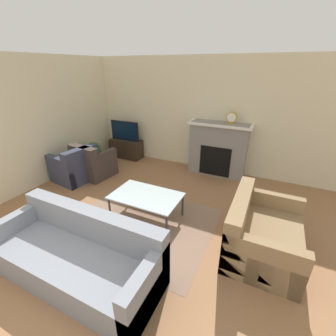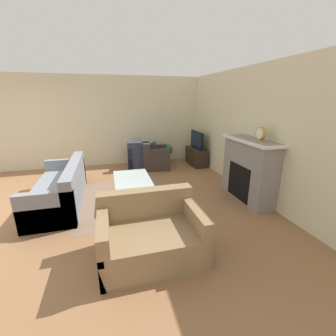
{
  "view_description": "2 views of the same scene",
  "coord_description": "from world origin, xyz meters",
  "px_view_note": "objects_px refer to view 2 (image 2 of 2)",
  "views": [
    {
      "loc": [
        1.89,
        -0.46,
        2.47
      ],
      "look_at": [
        0.38,
        2.68,
        0.87
      ],
      "focal_mm": 24.0,
      "sensor_mm": 36.0,
      "label": 1
    },
    {
      "loc": [
        4.56,
        1.9,
        2.05
      ],
      "look_at": [
        0.49,
        3.01,
        0.73
      ],
      "focal_mm": 24.0,
      "sensor_mm": 36.0,
      "label": 2
    }
  ],
  "objects_px": {
    "couch_sectional": "(61,190)",
    "armchair_by_window": "(142,157)",
    "potted_plant": "(167,151)",
    "armchair_accent": "(154,158)",
    "couch_loveseat": "(151,235)",
    "coffee_table": "(132,180)",
    "mantel_clock": "(261,134)",
    "tv": "(197,140)"
  },
  "relations": [
    {
      "from": "armchair_by_window",
      "to": "coffee_table",
      "type": "relative_size",
      "value": 0.79
    },
    {
      "from": "mantel_clock",
      "to": "couch_sectional",
      "type": "bearing_deg",
      "value": -105.37
    },
    {
      "from": "couch_sectional",
      "to": "armchair_accent",
      "type": "xyz_separation_m",
      "value": [
        -1.85,
        2.29,
        0.01
      ]
    },
    {
      "from": "potted_plant",
      "to": "tv",
      "type": "bearing_deg",
      "value": 65.07
    },
    {
      "from": "armchair_accent",
      "to": "couch_sectional",
      "type": "bearing_deg",
      "value": 135.15
    },
    {
      "from": "tv",
      "to": "potted_plant",
      "type": "relative_size",
      "value": 1.35
    },
    {
      "from": "armchair_by_window",
      "to": "potted_plant",
      "type": "bearing_deg",
      "value": -160.92
    },
    {
      "from": "coffee_table",
      "to": "potted_plant",
      "type": "distance_m",
      "value": 2.79
    },
    {
      "from": "tv",
      "to": "potted_plant",
      "type": "distance_m",
      "value": 1.03
    },
    {
      "from": "armchair_by_window",
      "to": "coffee_table",
      "type": "distance_m",
      "value": 2.31
    },
    {
      "from": "coffee_table",
      "to": "mantel_clock",
      "type": "bearing_deg",
      "value": 69.35
    },
    {
      "from": "couch_loveseat",
      "to": "potted_plant",
      "type": "xyz_separation_m",
      "value": [
        -4.28,
        1.36,
        0.11
      ]
    },
    {
      "from": "tv",
      "to": "coffee_table",
      "type": "xyz_separation_m",
      "value": [
        2.02,
        -2.25,
        -0.38
      ]
    },
    {
      "from": "couch_loveseat",
      "to": "armchair_by_window",
      "type": "xyz_separation_m",
      "value": [
        -4.1,
        0.52,
        0.01
      ]
    },
    {
      "from": "coffee_table",
      "to": "potted_plant",
      "type": "xyz_separation_m",
      "value": [
        -2.42,
        1.39,
        -0.02
      ]
    },
    {
      "from": "couch_sectional",
      "to": "potted_plant",
      "type": "relative_size",
      "value": 3.35
    },
    {
      "from": "couch_sectional",
      "to": "armchair_by_window",
      "type": "relative_size",
      "value": 2.35
    },
    {
      "from": "couch_sectional",
      "to": "armchair_accent",
      "type": "relative_size",
      "value": 2.5
    },
    {
      "from": "tv",
      "to": "armchair_accent",
      "type": "height_order",
      "value": "tv"
    },
    {
      "from": "couch_loveseat",
      "to": "coffee_table",
      "type": "relative_size",
      "value": 1.14
    },
    {
      "from": "armchair_by_window",
      "to": "mantel_clock",
      "type": "xyz_separation_m",
      "value": [
        3.11,
        1.77,
        1.11
      ]
    },
    {
      "from": "armchair_accent",
      "to": "potted_plant",
      "type": "bearing_deg",
      "value": -44.26
    },
    {
      "from": "potted_plant",
      "to": "armchair_by_window",
      "type": "bearing_deg",
      "value": -77.97
    },
    {
      "from": "armchair_by_window",
      "to": "coffee_table",
      "type": "xyz_separation_m",
      "value": [
        2.24,
        -0.55,
        0.12
      ]
    },
    {
      "from": "mantel_clock",
      "to": "armchair_by_window",
      "type": "bearing_deg",
      "value": -150.42
    },
    {
      "from": "couch_sectional",
      "to": "mantel_clock",
      "type": "bearing_deg",
      "value": 74.63
    },
    {
      "from": "tv",
      "to": "couch_sectional",
      "type": "relative_size",
      "value": 0.4
    },
    {
      "from": "armchair_accent",
      "to": "potted_plant",
      "type": "distance_m",
      "value": 0.66
    },
    {
      "from": "potted_plant",
      "to": "armchair_accent",
      "type": "bearing_deg",
      "value": -50.42
    },
    {
      "from": "armchair_accent",
      "to": "armchair_by_window",
      "type": "bearing_deg",
      "value": 61.21
    },
    {
      "from": "armchair_accent",
      "to": "coffee_table",
      "type": "height_order",
      "value": "armchair_accent"
    },
    {
      "from": "couch_loveseat",
      "to": "armchair_by_window",
      "type": "distance_m",
      "value": 4.14
    },
    {
      "from": "couch_loveseat",
      "to": "coffee_table",
      "type": "bearing_deg",
      "value": 90.8
    },
    {
      "from": "couch_sectional",
      "to": "potted_plant",
      "type": "height_order",
      "value": "couch_sectional"
    },
    {
      "from": "potted_plant",
      "to": "mantel_clock",
      "type": "relative_size",
      "value": 2.44
    },
    {
      "from": "couch_loveseat",
      "to": "tv",
      "type": "bearing_deg",
      "value": 60.2
    },
    {
      "from": "couch_loveseat",
      "to": "mantel_clock",
      "type": "xyz_separation_m",
      "value": [
        -0.99,
        2.29,
        1.12
      ]
    },
    {
      "from": "armchair_accent",
      "to": "mantel_clock",
      "type": "bearing_deg",
      "value": -147.41
    },
    {
      "from": "coffee_table",
      "to": "potted_plant",
      "type": "bearing_deg",
      "value": 150.13
    },
    {
      "from": "potted_plant",
      "to": "mantel_clock",
      "type": "xyz_separation_m",
      "value": [
        3.29,
        0.93,
        1.01
      ]
    },
    {
      "from": "couch_sectional",
      "to": "potted_plant",
      "type": "distance_m",
      "value": 3.6
    },
    {
      "from": "tv",
      "to": "mantel_clock",
      "type": "bearing_deg",
      "value": 1.37
    }
  ]
}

